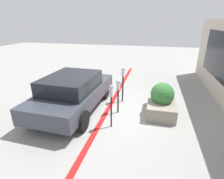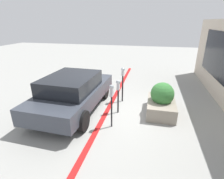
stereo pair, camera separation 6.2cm
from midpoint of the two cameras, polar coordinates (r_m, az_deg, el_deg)
name	(u,v)px [view 2 (the right image)]	position (r m, az deg, el deg)	size (l,w,h in m)	color
ground_plane	(110,111)	(6.99, -1.08, -6.90)	(40.00, 40.00, 0.00)	#999993
curb_strip	(108,110)	(7.00, -1.72, -6.69)	(13.50, 0.16, 0.04)	red
parking_meter_nearest	(112,96)	(5.50, -0.46, -2.30)	(0.16, 0.14, 1.49)	black
parking_meter_second	(118,89)	(6.46, 1.78, 0.29)	(0.19, 0.16, 1.32)	black
parking_meter_middle	(123,77)	(7.40, 3.30, 4.05)	(0.19, 0.16, 1.53)	black
planter_box	(161,101)	(6.87, 15.60, -3.75)	(1.64, 1.02, 1.22)	gray
parked_car_front	(73,92)	(6.93, -12.81, -0.73)	(4.33, 2.08, 1.45)	#383D47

